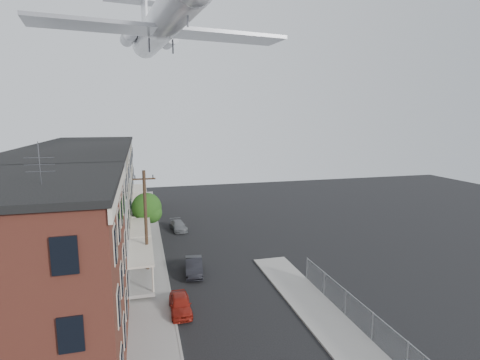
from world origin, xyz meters
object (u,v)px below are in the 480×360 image
Objects in this scene: car_mid at (194,266)px; car_far at (178,226)px; car_near at (180,304)px; street_tree at (148,209)px; utility_pole at (146,223)px; airplane at (161,25)px.

car_far is (-0.00, 13.06, -0.10)m from car_mid.
car_near is 6.41m from car_mid.
street_tree is 16.86m from car_near.
utility_pole is at bearing 107.11° from car_near.
car_near is at bearing -90.30° from airplane.
utility_pole reaches higher than car_near.
airplane is (2.06, 4.86, 16.60)m from utility_pole.
street_tree is at bearing -149.35° from car_far.
utility_pole is at bearing 179.28° from car_mid.
car_far is at bearing 73.22° from utility_pole.
street_tree is at bearing 88.11° from utility_pole.
utility_pole is at bearing -112.99° from airplane.
utility_pole is 13.79m from car_far.
utility_pole is at bearing -113.74° from car_far.
street_tree reaches higher than car_far.
car_far is 0.16× the size of airplane.
utility_pole is 8.02m from car_near.
utility_pole reaches higher than car_far.
car_near is 0.88× the size of car_mid.
car_mid is at bearing -96.96° from car_far.
car_far is at bearing 84.93° from car_near.
utility_pole is 17.42m from airplane.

